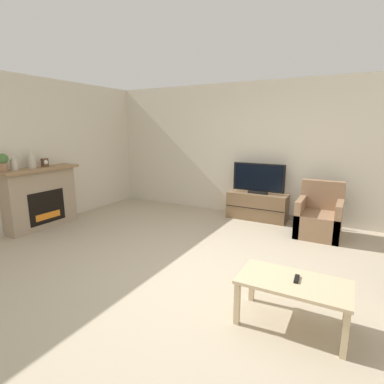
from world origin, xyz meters
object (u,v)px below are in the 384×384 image
at_px(potted_plant, 3,161).
at_px(fireplace, 41,197).
at_px(remote, 297,279).
at_px(mantel_vase_left, 14,164).
at_px(mantel_clock, 45,163).
at_px(tv_stand, 257,206).
at_px(mantel_vase_centre_left, 32,161).
at_px(coffee_table, 293,287).
at_px(armchair, 319,218).
at_px(tv, 258,179).

bearing_deg(potted_plant, fireplace, 91.62).
distance_m(potted_plant, remote, 4.65).
distance_m(fireplace, mantel_vase_left, 0.77).
xyz_separation_m(fireplace, mantel_clock, (0.02, 0.14, 0.62)).
height_order(tv_stand, remote, tv_stand).
bearing_deg(mantel_vase_centre_left, remote, -7.15).
xyz_separation_m(potted_plant, coffee_table, (4.56, -0.12, -0.89)).
bearing_deg(mantel_vase_centre_left, armchair, 25.07).
height_order(mantel_vase_left, tv, mantel_vase_left).
bearing_deg(mantel_vase_left, coffee_table, -3.65).
height_order(tv_stand, coffee_table, tv_stand).
bearing_deg(mantel_clock, remote, -10.13).
bearing_deg(armchair, mantel_vase_centre_left, -154.93).
distance_m(mantel_vase_centre_left, tv_stand, 4.25).
relative_size(potted_plant, coffee_table, 0.30).
height_order(mantel_vase_left, mantel_clock, mantel_vase_left).
distance_m(fireplace, armchair, 4.94).
height_order(mantel_clock, tv, mantel_clock).
height_order(tv_stand, tv, tv).
bearing_deg(armchair, mantel_clock, -157.53).
height_order(mantel_clock, potted_plant, potted_plant).
relative_size(potted_plant, tv, 0.28).
bearing_deg(potted_plant, remote, -1.07).
bearing_deg(tv, remote, -67.43).
xyz_separation_m(tv, remote, (1.27, -3.07, -0.35)).
xyz_separation_m(fireplace, tv, (3.32, 2.39, 0.24)).
distance_m(coffee_table, remote, 0.08).
distance_m(mantel_clock, tv, 4.01).
relative_size(potted_plant, armchair, 0.32).
relative_size(mantel_clock, tv_stand, 0.13).
distance_m(mantel_vase_left, potted_plant, 0.19).
bearing_deg(remote, tv, 108.60).
bearing_deg(tv_stand, tv, -90.00).
bearing_deg(mantel_clock, potted_plant, -90.06).
bearing_deg(armchair, potted_plant, -150.04).
xyz_separation_m(mantel_vase_left, tv, (3.30, 2.81, -0.40)).
xyz_separation_m(fireplace, potted_plant, (0.02, -0.59, 0.71)).
bearing_deg(mantel_clock, mantel_vase_left, -90.08).
height_order(mantel_vase_centre_left, tv, mantel_vase_centre_left).
bearing_deg(fireplace, tv, 35.73).
bearing_deg(tv_stand, mantel_vase_left, -139.62).
distance_m(mantel_clock, potted_plant, 0.74).
relative_size(mantel_vase_centre_left, coffee_table, 0.29).
bearing_deg(tv_stand, armchair, -18.24).
bearing_deg(mantel_vase_centre_left, tv, 37.05).
xyz_separation_m(fireplace, mantel_vase_left, (0.02, -0.42, 0.65)).
xyz_separation_m(fireplace, remote, (4.59, -0.68, -0.11)).
distance_m(mantel_vase_centre_left, coffee_table, 4.68).
xyz_separation_m(mantel_vase_centre_left, armchair, (4.49, 2.10, -0.95)).
xyz_separation_m(mantel_vase_centre_left, mantel_clock, (0.00, 0.24, -0.05)).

